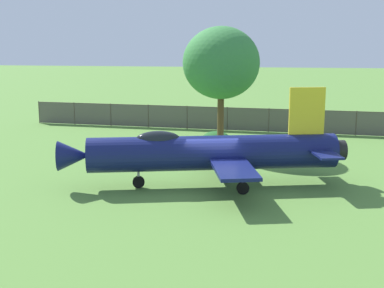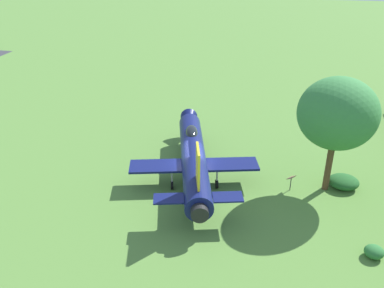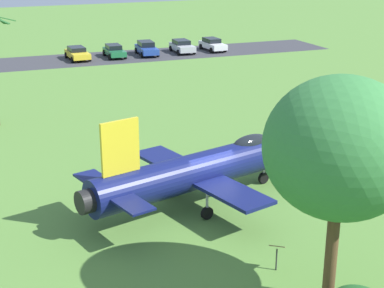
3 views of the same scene
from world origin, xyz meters
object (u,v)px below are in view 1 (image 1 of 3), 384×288
(info_plaque, at_px, (227,143))
(display_jet, at_px, (205,152))
(shrub_by_tree, at_px, (216,138))
(shrub_near_fence, at_px, (319,140))
(shade_tree, at_px, (221,63))

(info_plaque, bearing_deg, display_jet, -95.35)
(display_jet, height_order, shrub_by_tree, display_jet)
(display_jet, relative_size, shrub_by_tree, 6.76)
(shrub_near_fence, relative_size, shrub_by_tree, 0.51)
(shade_tree, height_order, info_plaque, shade_tree)
(display_jet, distance_m, shrub_by_tree, 10.68)
(shrub_by_tree, bearing_deg, display_jet, -87.90)
(shrub_by_tree, height_order, info_plaque, info_plaque)
(display_jet, distance_m, info_plaque, 7.02)
(shade_tree, relative_size, shrub_near_fence, 7.50)
(shrub_by_tree, xyz_separation_m, info_plaque, (1.04, -3.66, 0.41))
(shrub_by_tree, relative_size, info_plaque, 1.84)
(display_jet, bearing_deg, shade_tree, -103.11)
(shrub_near_fence, bearing_deg, shrub_by_tree, -174.93)
(display_jet, bearing_deg, info_plaque, -108.36)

